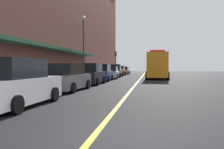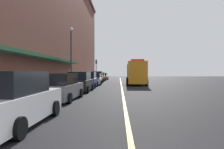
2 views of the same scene
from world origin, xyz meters
name	(u,v)px [view 1 (image 1 of 2)]	position (x,y,z in m)	size (l,w,h in m)	color
ground_plane	(140,79)	(0.00, 25.00, 0.00)	(112.00, 112.00, 0.00)	black
sidewalk_left	(90,78)	(-6.20, 25.00, 0.07)	(2.40, 70.00, 0.15)	#9E9B93
lane_center_stripe	(140,79)	(0.00, 25.00, 0.00)	(0.16, 70.00, 0.01)	gold
brick_building_left	(39,2)	(-12.47, 24.00, 9.65)	(11.31, 64.00, 19.28)	brown
parked_car_0	(15,84)	(-3.89, 3.82, 0.87)	(2.06, 4.90, 1.86)	silver
parked_car_1	(67,78)	(-4.02, 10.12, 0.82)	(2.15, 4.83, 1.75)	#595B60
parked_car_2	(90,75)	(-3.92, 15.85, 0.85)	(2.15, 4.40, 1.84)	black
parked_car_3	(102,73)	(-3.94, 20.98, 0.85)	(2.13, 4.33, 1.83)	navy
parked_car_4	(111,73)	(-3.85, 26.39, 0.76)	(2.26, 4.95, 1.61)	silver
parked_car_5	(115,71)	(-4.00, 31.89, 0.88)	(2.08, 4.25, 1.92)	#2D5133
parked_car_6	(120,71)	(-4.01, 37.43, 0.81)	(1.98, 4.52, 1.72)	maroon
parked_car_7	(124,71)	(-3.86, 42.84, 0.74)	(2.17, 4.38, 1.58)	#A5844C
utility_truck	(157,66)	(2.12, 26.42, 1.64)	(2.86, 8.00, 3.46)	orange
parking_meter_0	(41,75)	(-5.35, 9.16, 1.06)	(0.14, 0.18, 1.33)	#4C4C51
parking_meter_1	(100,70)	(-5.35, 26.74, 1.06)	(0.14, 0.18, 1.33)	#4C4C51
parking_meter_2	(87,71)	(-5.35, 20.26, 1.06)	(0.14, 0.18, 1.33)	#4C4C51
street_lamp_left	(84,41)	(-5.95, 20.96, 4.40)	(0.44, 0.44, 6.94)	#33383D
traffic_light_near	(116,58)	(-5.29, 41.46, 3.16)	(0.38, 0.36, 4.30)	#232326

